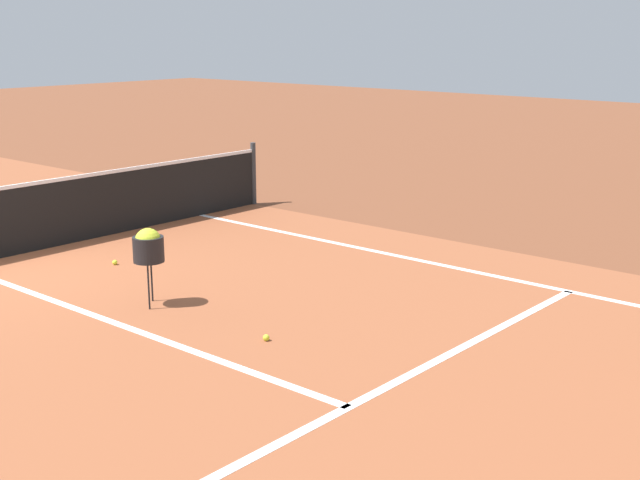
# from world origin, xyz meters

# --- Properties ---
(line_sideline_right) EXTENTS (0.10, 11.89, 0.01)m
(line_sideline_right) POSITION_xyz_m (4.11, -5.95, 0.00)
(line_sideline_right) COLOR white
(line_sideline_right) RESTS_ON ground_plane
(line_service_near) EXTENTS (8.22, 0.10, 0.01)m
(line_service_near) POSITION_xyz_m (0.00, -6.40, 0.00)
(line_service_near) COLOR white
(line_service_near) RESTS_ON ground_plane
(line_center_service) EXTENTS (0.10, 6.40, 0.01)m
(line_center_service) POSITION_xyz_m (0.00, -3.20, 0.00)
(line_center_service) COLOR white
(line_center_service) RESTS_ON ground_plane
(ball_hopper) EXTENTS (0.34, 0.34, 0.87)m
(ball_hopper) POSITION_xyz_m (0.63, -3.10, 0.68)
(ball_hopper) COLOR black
(ball_hopper) RESTS_ON ground_plane
(tennis_ball_near_net) EXTENTS (0.07, 0.07, 0.07)m
(tennis_ball_near_net) POSITION_xyz_m (1.37, -1.42, 0.03)
(tennis_ball_near_net) COLOR #CCE033
(tennis_ball_near_net) RESTS_ON ground_plane
(tennis_ball_mid_court) EXTENTS (0.07, 0.07, 0.07)m
(tennis_ball_mid_court) POSITION_xyz_m (0.66, -4.84, 0.03)
(tennis_ball_mid_court) COLOR #CCE033
(tennis_ball_mid_court) RESTS_ON ground_plane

